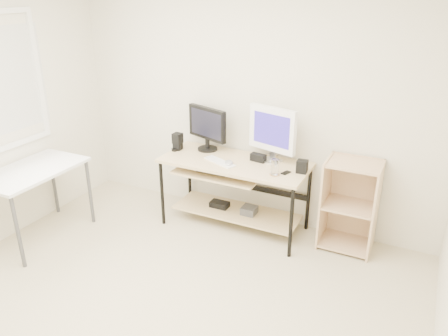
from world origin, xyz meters
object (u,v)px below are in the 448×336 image
side_table (33,177)px  audio_controller (178,142)px  white_imac (272,131)px  shelf_unit (350,204)px  black_monitor (207,126)px  desk (232,180)px

side_table → audio_controller: bearing=48.2°
side_table → audio_controller: (0.98, 1.10, 0.16)m
side_table → white_imac: (2.01, 1.20, 0.40)m
shelf_unit → audio_controller: 1.89m
shelf_unit → white_imac: bearing=-178.9°
shelf_unit → black_monitor: black_monitor is taller
black_monitor → white_imac: white_imac is taller
shelf_unit → audio_controller: size_ratio=5.41×
black_monitor → white_imac: 0.74m
black_monitor → white_imac: bearing=17.1°
side_table → desk: bearing=32.7°
desk → shelf_unit: (1.18, 0.16, -0.09)m
side_table → shelf_unit: shelf_unit is taller
desk → white_imac: (0.36, 0.14, 0.54)m
shelf_unit → white_imac: white_imac is taller
desk → white_imac: white_imac is taller
audio_controller → white_imac: bearing=28.4°
desk → black_monitor: size_ratio=3.00×
side_table → shelf_unit: size_ratio=1.11×
desk → audio_controller: (-0.67, 0.04, 0.29)m
shelf_unit → black_monitor: 1.65m
black_monitor → desk: bearing=-4.9°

